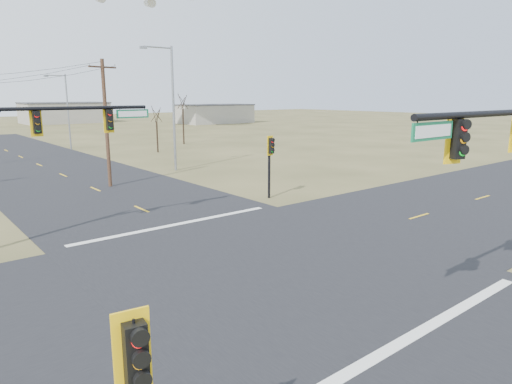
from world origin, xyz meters
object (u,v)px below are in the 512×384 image
mast_arm_far (38,138)px  pedestal_signal_sw (136,378)px  streetlight_a (171,102)px  utility_pole_near (106,122)px  bare_tree_c (156,114)px  pedestal_signal_ne (271,153)px  streetlight_b (66,108)px  bare_tree_d (183,101)px

mast_arm_far → pedestal_signal_sw: bearing=-102.0°
streetlight_a → mast_arm_far: bearing=-132.5°
utility_pole_near → bare_tree_c: (13.21, 17.72, -0.28)m
pedestal_signal_ne → pedestal_signal_sw: bearing=-141.0°
streetlight_b → bare_tree_d: 15.78m
utility_pole_near → streetlight_a: 8.65m
pedestal_signal_sw → bare_tree_c: 52.47m
pedestal_signal_ne → streetlight_a: (0.63, 14.85, 3.21)m
utility_pole_near → bare_tree_d: 32.10m
pedestal_signal_ne → bare_tree_d: (13.81, 35.48, 2.96)m
mast_arm_far → utility_pole_near: utility_pole_near is taller
bare_tree_c → mast_arm_far: bearing=-125.8°
utility_pole_near → bare_tree_c: 22.10m
mast_arm_far → utility_pole_near: bearing=54.3°
pedestal_signal_sw → bare_tree_c: size_ratio=0.67×
utility_pole_near → bare_tree_d: (20.85, 24.38, 1.13)m
mast_arm_far → pedestal_signal_sw: size_ratio=2.16×
mast_arm_far → streetlight_a: size_ratio=0.78×
mast_arm_far → streetlight_a: bearing=42.9°
streetlight_b → bare_tree_d: (15.47, -3.02, 0.73)m
mast_arm_far → streetlight_b: size_ratio=0.91×
bare_tree_d → utility_pole_near: bearing=-130.5°
pedestal_signal_ne → utility_pole_near: 13.27m
streetlight_a → bare_tree_d: 24.48m
pedestal_signal_ne → streetlight_b: bearing=86.7°
utility_pole_near → bare_tree_d: utility_pole_near is taller
pedestal_signal_sw → bare_tree_d: bare_tree_d is taller
bare_tree_d → pedestal_signal_sw: bearing=-120.8°
pedestal_signal_ne → bare_tree_c: bare_tree_c is taller
utility_pole_near → streetlight_a: streetlight_a is taller
streetlight_b → bare_tree_c: size_ratio=1.60×
pedestal_signal_ne → utility_pole_near: bearing=116.7°
pedestal_signal_ne → streetlight_a: streetlight_a is taller
pedestal_signal_ne → pedestal_signal_sw: (-17.95, -17.76, -0.18)m
mast_arm_far → streetlight_b: bearing=69.8°
mast_arm_far → streetlight_a: (15.34, 15.02, 1.34)m
mast_arm_far → streetlight_b: 40.82m
mast_arm_far → bare_tree_d: (28.51, 35.65, 1.09)m
pedestal_signal_sw → streetlight_b: bearing=82.5°
utility_pole_near → streetlight_a: size_ratio=0.85×
mast_arm_far → pedestal_signal_ne: bearing=-0.8°
streetlight_b → bare_tree_c: (7.83, -9.69, -0.68)m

